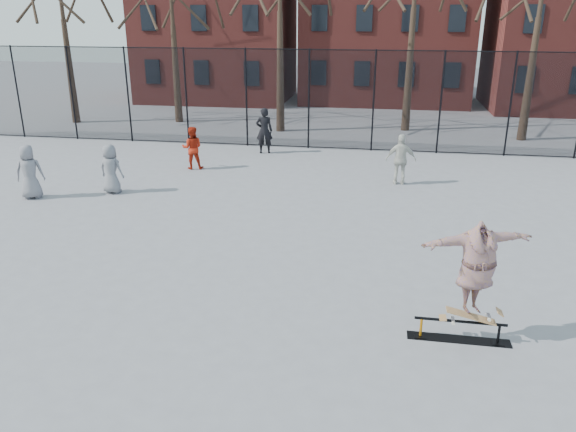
% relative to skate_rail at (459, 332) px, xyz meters
% --- Properties ---
extents(ground, '(100.00, 100.00, 0.00)m').
position_rel_skate_rail_xyz_m(ground, '(-3.15, 0.95, -0.15)').
color(ground, slate).
extents(skate_rail, '(1.76, 0.27, 0.39)m').
position_rel_skate_rail_xyz_m(skate_rail, '(0.00, 0.00, 0.00)').
color(skate_rail, black).
rests_on(skate_rail, ground).
extents(skateboard, '(0.92, 0.22, 0.11)m').
position_rel_skate_rail_xyz_m(skateboard, '(0.16, 0.00, 0.29)').
color(skateboard, olive).
rests_on(skateboard, skate_rail).
extents(skater, '(2.05, 1.28, 1.63)m').
position_rel_skate_rail_xyz_m(skater, '(0.16, 0.00, 1.16)').
color(skater, '#4B378A').
rests_on(skater, skateboard).
extents(bystander_grey, '(0.94, 0.79, 1.65)m').
position_rel_skate_rail_xyz_m(bystander_grey, '(-11.95, 5.95, 0.67)').
color(bystander_grey, slate).
rests_on(bystander_grey, ground).
extents(bystander_black, '(0.74, 0.57, 1.81)m').
position_rel_skate_rail_xyz_m(bystander_black, '(-6.17, 12.80, 0.76)').
color(bystander_black, black).
rests_on(bystander_black, ground).
extents(bystander_red, '(0.85, 0.73, 1.53)m').
position_rel_skate_rail_xyz_m(bystander_red, '(-8.23, 10.04, 0.61)').
color(bystander_red, '#A9210E').
rests_on(bystander_red, ground).
extents(bystander_white, '(0.98, 0.43, 1.66)m').
position_rel_skate_rail_xyz_m(bystander_white, '(-0.88, 9.32, 0.68)').
color(bystander_white, beige).
rests_on(bystander_white, ground).
extents(bystander_extra, '(0.80, 0.57, 1.54)m').
position_rel_skate_rail_xyz_m(bystander_extra, '(-9.77, 6.86, 0.62)').
color(bystander_extra, slate).
rests_on(bystander_extra, ground).
extents(fence, '(34.03, 0.07, 4.00)m').
position_rel_skate_rail_xyz_m(fence, '(-3.17, 13.95, 1.90)').
color(fence, black).
rests_on(fence, ground).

